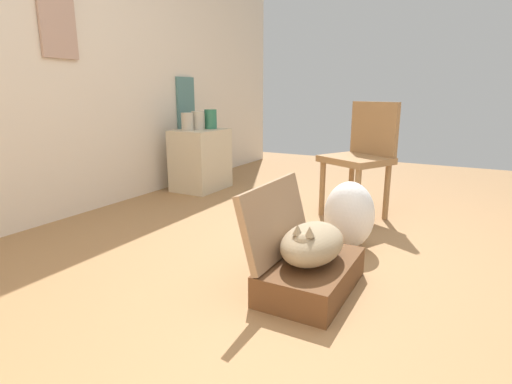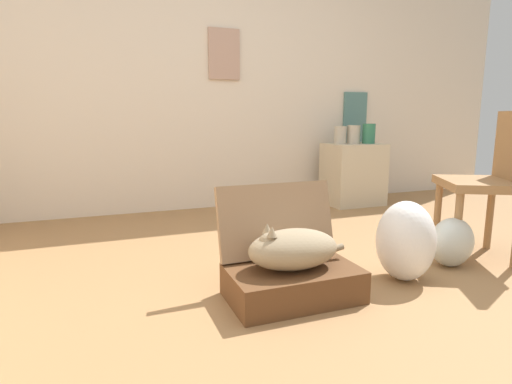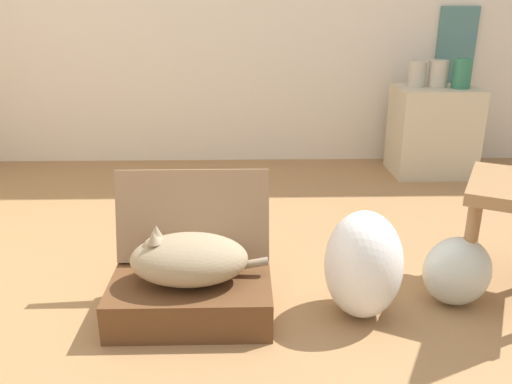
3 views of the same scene
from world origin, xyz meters
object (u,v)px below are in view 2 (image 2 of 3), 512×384
suitcase_base (293,283)px  plastic_bag_white (405,241)px  cat (292,249)px  vase_round (354,134)px  vase_short (369,134)px  chair (491,177)px  side_table (353,174)px  plastic_bag_clear (452,242)px  vase_tall (340,135)px

suitcase_base → plastic_bag_white: (0.66, 0.00, 0.14)m
cat → vase_round: bearing=49.6°
vase_short → vase_round: size_ratio=1.09×
plastic_bag_white → vase_short: vase_short is taller
plastic_bag_white → chair: size_ratio=0.48×
cat → vase_round: vase_round is taller
side_table → suitcase_base: bearing=-130.6°
side_table → chair: bearing=-95.3°
cat → chair: size_ratio=0.58×
side_table → chair: size_ratio=0.68×
plastic_bag_clear → side_table: side_table is taller
plastic_bag_white → plastic_bag_clear: size_ratio=1.49×
cat → plastic_bag_clear: cat is taller
vase_tall → plastic_bag_white: bearing=-112.0°
vase_short → chair: bearing=-100.2°
plastic_bag_white → vase_tall: vase_tall is taller
plastic_bag_white → suitcase_base: bearing=-179.7°
vase_tall → cat: bearing=-127.5°
suitcase_base → chair: bearing=5.0°
suitcase_base → vase_round: bearing=49.7°
plastic_bag_white → side_table: 1.97m
chair → plastic_bag_white: bearing=-52.9°
vase_short → vase_tall: bearing=162.8°
vase_round → side_table: bearing=-90.0°
plastic_bag_clear → chair: size_ratio=0.32×
side_table → cat: bearing=-130.7°
side_table → vase_short: bearing=-16.6°
cat → vase_tall: 2.33m
vase_short → side_table: bearing=163.4°
cat → vase_short: vase_short is taller
vase_short → plastic_bag_white: bearing=-120.1°
plastic_bag_white → vase_short: 2.06m
side_table → chair: (-0.15, -1.65, 0.20)m
suitcase_base → vase_short: vase_short is taller
vase_tall → chair: 1.71m
plastic_bag_white → vase_round: size_ratio=2.40×
plastic_bag_clear → side_table: bearing=74.5°
plastic_bag_white → side_table: side_table is taller
cat → vase_short: bearing=46.2°
cat → side_table: size_ratio=0.86×
suitcase_base → chair: 1.44m
vase_tall → chair: (-0.02, -1.70, -0.19)m
cat → plastic_bag_clear: (1.06, 0.07, -0.11)m
plastic_bag_clear → vase_short: 1.86m
plastic_bag_clear → vase_round: size_ratio=1.62×
vase_tall → vase_short: bearing=-17.2°
suitcase_base → chair: size_ratio=0.69×
suitcase_base → vase_round: 2.43m
suitcase_base → cat: (-0.01, 0.00, 0.17)m
plastic_bag_clear → vase_round: bearing=74.7°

